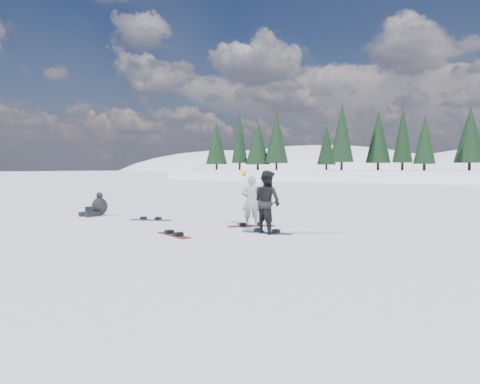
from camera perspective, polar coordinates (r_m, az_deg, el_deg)
name	(u,v)px	position (r m, az deg, el deg)	size (l,w,h in m)	color
ground	(242,231)	(13.92, 0.23, -4.83)	(420.00, 420.00, 0.00)	white
alpine_backdrop	(477,209)	(202.37, 26.92, -1.82)	(412.50, 227.00, 53.20)	white
snowboarder_woman	(251,201)	(15.00, 1.35, -1.05)	(0.72, 0.66, 1.79)	gray
snowboarder_man	(267,202)	(13.47, 3.32, -1.22)	(0.88, 0.69, 1.81)	black
seated_rider	(98,207)	(19.31, -16.87, -1.71)	(0.74, 1.14, 0.92)	black
gear_bag	(92,210)	(20.02, -17.61, -2.15)	(0.45, 0.30, 0.30)	black
snowboard_woman	(251,226)	(15.08, 1.35, -4.17)	(1.50, 0.28, 0.03)	maroon
snowboard_man	(267,233)	(13.57, 3.31, -4.98)	(1.50, 0.28, 0.03)	teal
snowboard_loose_b	(174,235)	(13.18, -8.06, -5.24)	(1.50, 0.28, 0.03)	maroon
snowboard_loose_c	(151,220)	(17.10, -10.82, -3.37)	(1.50, 0.28, 0.03)	#1B6195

